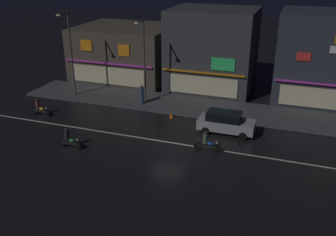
{
  "coord_description": "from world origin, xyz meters",
  "views": [
    {
      "loc": [
        8.17,
        -23.26,
        12.49
      ],
      "look_at": [
        -0.4,
        1.1,
        1.44
      ],
      "focal_mm": 40.07,
      "sensor_mm": 36.0,
      "label": 1
    }
  ],
  "objects": [
    {
      "name": "streetlamp_mid",
      "position": [
        -4.78,
        6.89,
        4.56
      ],
      "size": [
        0.44,
        1.64,
        7.54
      ],
      "color": "#47494C",
      "rests_on": "sidewalk_far"
    },
    {
      "name": "motorcycle_following",
      "position": [
        -12.14,
        1.19,
        0.63
      ],
      "size": [
        1.9,
        0.6,
        1.52
      ],
      "rotation": [
        0.0,
        0.0,
        0.05
      ],
      "color": "black",
      "rests_on": "ground"
    },
    {
      "name": "parked_car_near_kerb",
      "position": [
        3.62,
        3.05,
        0.87
      ],
      "size": [
        4.3,
        1.98,
        1.67
      ],
      "rotation": [
        0.0,
        0.0,
        3.14
      ],
      "color": "#9EA0A5",
      "rests_on": "ground"
    },
    {
      "name": "pedestrian_on_sidewalk",
      "position": [
        -4.82,
        6.43,
        0.99
      ],
      "size": [
        0.37,
        0.37,
        1.84
      ],
      "rotation": [
        0.0,
        0.0,
        3.37
      ],
      "color": "#334766",
      "rests_on": "sidewalk_far"
    },
    {
      "name": "motorcycle_trailing_far",
      "position": [
        -6.38,
        -3.17,
        0.63
      ],
      "size": [
        1.9,
        0.6,
        1.52
      ],
      "rotation": [
        0.0,
        0.0,
        3.08
      ],
      "color": "black",
      "rests_on": "ground"
    },
    {
      "name": "traffic_cone",
      "position": [
        -1.26,
        4.44,
        0.28
      ],
      "size": [
        0.36,
        0.36,
        0.55
      ],
      "primitive_type": "cone",
      "color": "orange",
      "rests_on": "ground"
    },
    {
      "name": "lane_divider_stripe",
      "position": [
        0.0,
        0.0,
        0.01
      ],
      "size": [
        31.61,
        0.16,
        0.01
      ],
      "primitive_type": "cube",
      "color": "beige",
      "rests_on": "ground"
    },
    {
      "name": "storefront_left_block",
      "position": [
        -9.98,
        14.26,
        2.83
      ],
      "size": [
        10.24,
        8.96,
        5.66
      ],
      "color": "#4C443A",
      "rests_on": "ground"
    },
    {
      "name": "storefront_center_block",
      "position": [
        9.98,
        13.25,
        4.1
      ],
      "size": [
        7.24,
        6.94,
        8.22
      ],
      "color": "#2D333D",
      "rests_on": "ground"
    },
    {
      "name": "sidewalk_far",
      "position": [
        0.0,
        7.45,
        0.07
      ],
      "size": [
        33.27,
        4.82,
        0.14
      ],
      "primitive_type": "cube",
      "color": "#424447",
      "rests_on": "ground"
    },
    {
      "name": "storefront_right_block",
      "position": [
        0.0,
        13.5,
        4.0
      ],
      "size": [
        8.33,
        7.43,
        8.01
      ],
      "color": "#383A3F",
      "rests_on": "ground"
    },
    {
      "name": "streetlamp_west",
      "position": [
        -11.93,
        6.31,
        4.77
      ],
      "size": [
        0.44,
        1.64,
        7.94
      ],
      "color": "#47494C",
      "rests_on": "sidewalk_far"
    },
    {
      "name": "ground_plane",
      "position": [
        0.0,
        0.0,
        0.0
      ],
      "size": [
        140.0,
        140.0,
        0.0
      ],
      "primitive_type": "plane",
      "color": "black"
    },
    {
      "name": "motorcycle_opposite_lane",
      "position": [
        2.97,
        -0.4,
        0.63
      ],
      "size": [
        1.9,
        0.6,
        1.52
      ],
      "rotation": [
        0.0,
        0.0,
        3.29
      ],
      "color": "black",
      "rests_on": "ground"
    }
  ]
}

